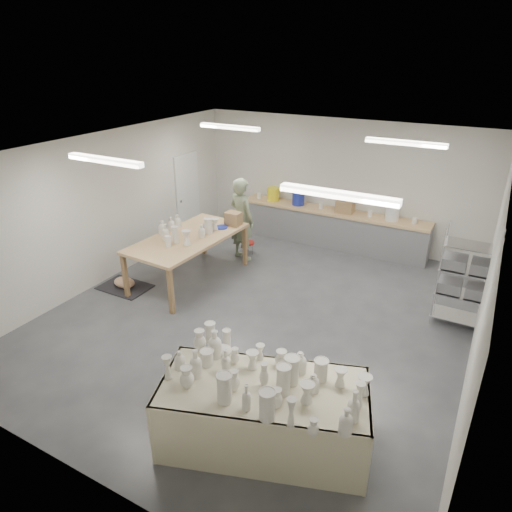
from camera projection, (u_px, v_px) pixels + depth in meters
The scene contains 9 objects.
room at pixel (257, 205), 7.61m from camera, with size 8.00×8.02×3.00m.
back_counter at pixel (331, 227), 11.09m from camera, with size 4.60×0.60×1.24m.
wire_shelf at pixel (466, 278), 7.69m from camera, with size 0.88×0.48×1.80m.
drying_table at pixel (263, 411), 5.48m from camera, with size 2.69×1.92×1.24m.
work_table at pixel (192, 236), 9.28m from camera, with size 1.43×2.65×1.31m.
rug at pixel (125, 287), 9.28m from camera, with size 1.00×0.70×0.02m, color black.
cat at pixel (125, 283), 9.22m from camera, with size 0.54×0.44×0.20m.
potter at pixel (242, 219), 10.21m from camera, with size 0.69×0.45×1.90m, color gray.
red_stool at pixel (248, 243), 10.71m from camera, with size 0.33×0.33×0.29m.
Camera 1 is at (3.37, -6.30, 4.45)m, focal length 32.00 mm.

